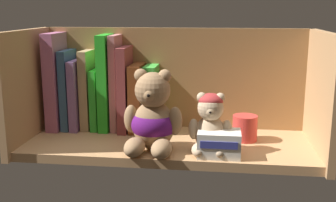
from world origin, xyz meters
The scene contains 18 objects.
shelf_board centered at (0.00, 0.00, 1.00)cm, with size 64.29×24.44×2.00cm, color tan.
shelf_back_panel centered at (0.00, 12.82, 13.57)cm, with size 66.69×1.20×27.14cm, color olive.
shelf_side_panel_left centered at (-32.94, 0.00, 13.57)cm, with size 1.60×26.84×27.14cm, color tan.
shelf_side_panel_right centered at (32.94, 0.00, 13.57)cm, with size 1.60×26.84×27.14cm, color tan.
book_0 centered at (-29.15, 9.45, 14.01)cm, with size 2.98×14.06×24.02cm, color #A65C7F.
book_1 centered at (-26.27, 9.45, 11.89)cm, with size 1.93×12.03×19.79cm, color #335A7E.
book_2 centered at (-23.92, 9.45, 10.70)cm, with size 1.91×12.92×17.39cm, color #845E95.
book_3 centered at (-21.46, 9.45, 11.86)cm, with size 2.14×10.29×19.72cm, color tan.
book_4 centered at (-19.09, 9.45, 9.54)cm, with size 1.75×10.60×15.07cm, color green.
book_5 centered at (-16.56, 9.45, 13.83)cm, with size 2.45×11.82×23.66cm, color green.
book_6 centered at (-14.05, 9.45, 13.78)cm, with size 1.70×10.70×23.55cm, color #C27676.
book_7 centered at (-11.66, 9.45, 12.40)cm, with size 2.24×13.36×20.80cm, color brown.
book_8 centered at (-8.68, 9.45, 10.29)cm, with size 2.85×13.17×16.58cm, color brown.
book_9 centered at (-5.32, 9.45, 10.12)cm, with size 3.00×10.14×16.24cm, color green.
teddy_bear_larger centered at (-2.53, -6.35, 8.88)cm, with size 12.80×13.39×17.51cm.
teddy_bear_smaller centered at (9.65, -6.02, 8.04)cm, with size 9.21×9.29×12.74cm.
pillar_candle centered at (17.42, 2.90, 4.94)cm, with size 5.68×5.68×5.89cm, color #C63833.
small_product_box centered at (11.58, -8.21, 4.65)cm, with size 8.79×6.43×5.29cm.
Camera 1 is at (11.49, -90.83, 32.08)cm, focal length 44.59 mm.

